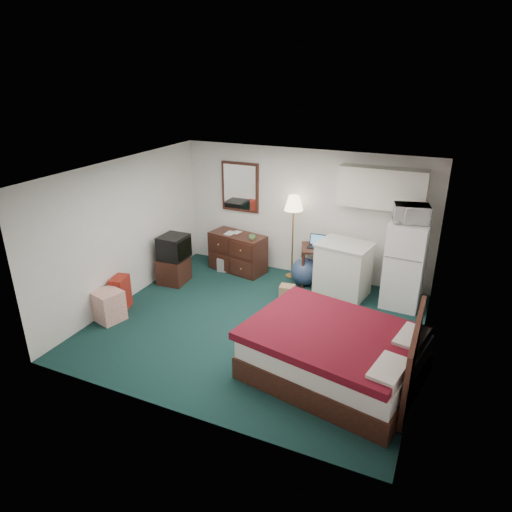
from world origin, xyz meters
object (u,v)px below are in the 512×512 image
at_px(dresser, 238,252).
at_px(suitcase, 121,293).
at_px(floor_lamp, 293,237).
at_px(kitchen_counter, 343,270).
at_px(fridge, 405,265).
at_px(tv_stand, 174,270).
at_px(desk, 316,265).
at_px(bed, 334,354).

xyz_separation_m(dresser, suitcase, (-1.12, -2.28, -0.10)).
relative_size(dresser, suitcase, 1.94).
bearing_deg(floor_lamp, kitchen_counter, -17.76).
height_order(fridge, suitcase, fridge).
relative_size(dresser, tv_stand, 2.13).
bearing_deg(dresser, fridge, 8.39).
relative_size(desk, suitcase, 1.24).
xyz_separation_m(floor_lamp, desk, (0.52, -0.07, -0.46)).
bearing_deg(suitcase, fridge, 12.48).
bearing_deg(kitchen_counter, dresser, -175.69).
xyz_separation_m(desk, suitcase, (-2.75, -2.38, -0.07)).
height_order(floor_lamp, bed, floor_lamp).
xyz_separation_m(bed, suitcase, (-3.83, 0.33, -0.05)).
height_order(dresser, floor_lamp, floor_lamp).
height_order(floor_lamp, tv_stand, floor_lamp).
height_order(bed, tv_stand, bed).
height_order(desk, kitchen_counter, kitchen_counter).
bearing_deg(desk, kitchen_counter, -45.28).
height_order(kitchen_counter, fridge, fridge).
bearing_deg(tv_stand, desk, 19.55).
relative_size(bed, suitcase, 3.64).
height_order(fridge, bed, fridge).
bearing_deg(dresser, floor_lamp, 19.87).
distance_m(bed, tv_stand, 3.95).
relative_size(dresser, bed, 0.53).
distance_m(dresser, floor_lamp, 1.21).
height_order(desk, bed, desk).
distance_m(bed, suitcase, 3.85).
xyz_separation_m(tv_stand, suitcase, (-0.23, -1.27, 0.05)).
bearing_deg(bed, tv_stand, 167.31).
relative_size(desk, bed, 0.34).
height_order(tv_stand, suitcase, suitcase).
bearing_deg(floor_lamp, fridge, -8.89).
distance_m(dresser, fridge, 3.29).
bearing_deg(desk, fridge, -28.61).
distance_m(kitchen_counter, suitcase, 3.94).
distance_m(fridge, suitcase, 4.89).
bearing_deg(tv_stand, suitcase, -104.30).
bearing_deg(suitcase, desk, 27.59).
distance_m(dresser, tv_stand, 1.35).
xyz_separation_m(floor_lamp, suitcase, (-2.23, -2.45, -0.53)).
xyz_separation_m(fridge, tv_stand, (-4.16, -0.84, -0.51)).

